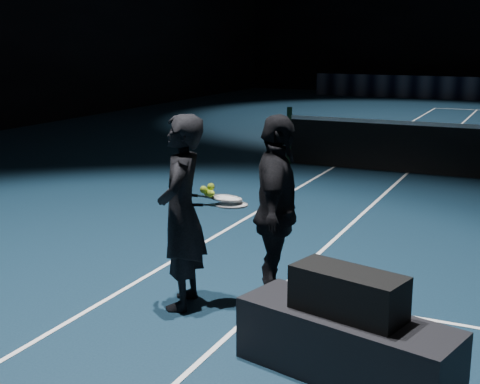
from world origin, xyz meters
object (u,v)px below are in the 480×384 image
object	(u,v)px
player_bench	(346,345)
player_b	(277,213)
racket_bag	(348,293)
tennis_balls	(210,191)
racket_lower	(232,205)
player_a	(181,213)
racket_upper	(226,198)

from	to	relation	value
player_bench	player_b	size ratio (longest dim) A/B	0.92
racket_bag	player_b	xyz separation A→B (m)	(-0.95, 1.01, 0.23)
player_bench	racket_bag	size ratio (longest dim) A/B	2.00
tennis_balls	racket_lower	bearing A→B (deg)	22.59
player_a	tennis_balls	distance (m)	0.32
racket_lower	tennis_balls	bearing A→B (deg)	178.53
player_a	racket_upper	size ratio (longest dim) A/B	2.59
player_a	racket_lower	xyz separation A→B (m)	(0.41, 0.18, 0.07)
player_a	racket_upper	distance (m)	0.42
player_bench	player_a	bearing A→B (deg)	173.72
racket_bag	player_b	bearing A→B (deg)	148.04
player_a	player_b	distance (m)	0.85
tennis_balls	player_a	bearing A→B (deg)	-154.82
player_a	player_b	size ratio (longest dim) A/B	1.00
player_bench	tennis_balls	distance (m)	1.88
player_b	player_bench	bearing A→B (deg)	-154.86
player_a	player_bench	bearing A→B (deg)	53.53
racket_bag	player_bench	bearing A→B (deg)	0.00
racket_lower	racket_upper	distance (m)	0.08
player_bench	racket_upper	distance (m)	1.80
racket_upper	tennis_balls	distance (m)	0.17
player_b	racket_lower	distance (m)	0.41
racket_bag	racket_lower	xyz separation A→B (m)	(-1.32, 0.84, 0.31)
player_a	player_b	world-z (taller)	same
player_b	racket_bag	bearing A→B (deg)	-154.86
player_b	racket_lower	size ratio (longest dim) A/B	2.59
racket_upper	player_a	bearing A→B (deg)	-178.29
racket_bag	player_a	distance (m)	1.87
player_bench	racket_lower	bearing A→B (deg)	161.99
racket_lower	player_a	bearing A→B (deg)	-180.00
player_bench	racket_bag	xyz separation A→B (m)	(0.00, 0.00, 0.40)
player_a	racket_lower	size ratio (longest dim) A/B	2.59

